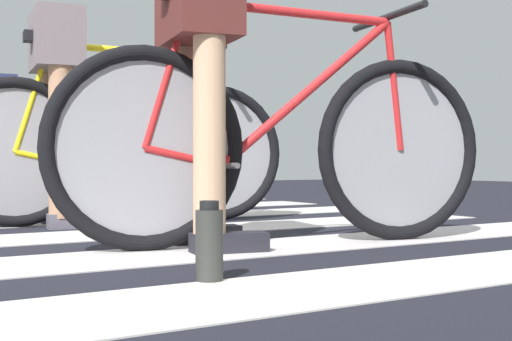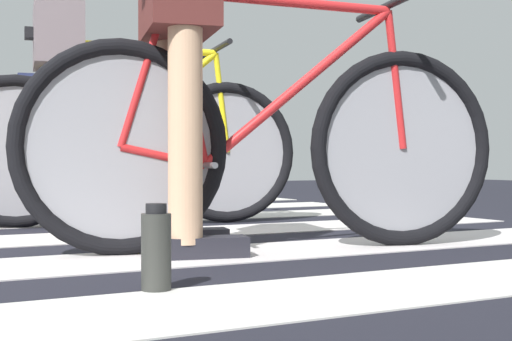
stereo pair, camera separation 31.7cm
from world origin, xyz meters
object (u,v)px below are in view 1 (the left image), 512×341
Objects in this scene: bicycle_4_of_4 at (41,153)px; bicycle_2_of_4 at (121,147)px; cyclist_1_of_4 at (199,65)px; water_bottle at (209,244)px; bicycle_1_of_4 at (280,142)px; cyclist_2_of_4 at (57,88)px; cyclist_4_of_4 at (1,120)px.

bicycle_2_of_4 is at bearing -90.10° from bicycle_4_of_4.
cyclist_1_of_4 is 4.81× the size of water_bottle.
bicycle_1_of_4 is 0.99× the size of bicycle_4_of_4.
cyclist_1_of_4 is 0.89m from water_bottle.
water_bottle is at bearing -125.23° from bicycle_1_of_4.
bicycle_2_of_4 is at bearing 0.00° from cyclist_2_of_4.
cyclist_2_of_4 is at bearing -180.00° from bicycle_2_of_4.
water_bottle is at bearing -85.80° from cyclist_2_of_4.
cyclist_4_of_4 reaches higher than bicycle_1_of_4.
cyclist_4_of_4 is (0.20, 3.80, -0.00)m from cyclist_1_of_4.
bicycle_1_of_4 is at bearing -60.89° from cyclist_2_of_4.
cyclist_1_of_4 is 0.59× the size of bicycle_2_of_4.
cyclist_4_of_4 is at bearing 98.54° from bicycle_2_of_4.
cyclist_1_of_4 is 3.80m from cyclist_4_of_4.
cyclist_4_of_4 is at bearing 98.99° from cyclist_1_of_4.
water_bottle is (-0.50, -4.43, -0.56)m from cyclist_4_of_4.
bicycle_1_of_4 is at bearing 42.80° from water_bottle.
cyclist_2_of_4 is (-0.45, 1.25, 0.28)m from bicycle_1_of_4.
water_bottle is at bearing -103.99° from cyclist_1_of_4.
cyclist_4_of_4 is at bearing 103.54° from bicycle_1_of_4.
bicycle_2_of_4 is 8.19× the size of water_bottle.
bicycle_2_of_4 is at bearing 93.83° from cyclist_1_of_4.
cyclist_1_of_4 is 0.98× the size of cyclist_2_of_4.
bicycle_4_of_4 is (0.34, 2.63, 0.00)m from bicycle_2_of_4.
cyclist_4_of_4 is (-0.11, 3.86, 0.27)m from bicycle_1_of_4.
cyclist_1_of_4 is at bearing -90.31° from bicycle_4_of_4.
bicycle_2_of_4 is (0.16, 1.13, -0.27)m from cyclist_1_of_4.
cyclist_1_of_4 is at bearing 64.04° from water_bottle.
cyclist_1_of_4 reaches higher than bicycle_1_of_4.
bicycle_2_of_4 is 2.65m from bicycle_4_of_4.
cyclist_2_of_4 is at bearing -96.81° from bicycle_4_of_4.
bicycle_4_of_4 is at bearing 98.95° from bicycle_1_of_4.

